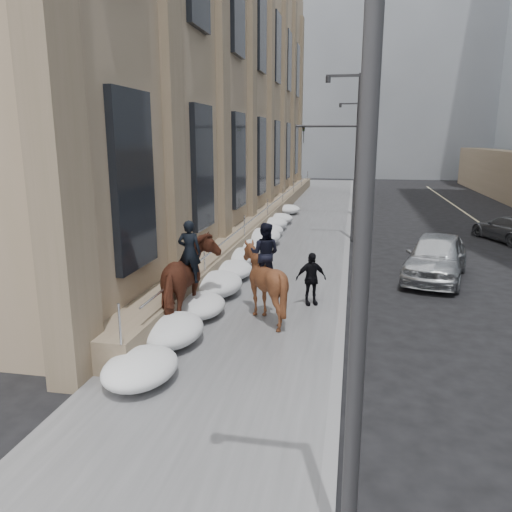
% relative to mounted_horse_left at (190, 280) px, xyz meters
% --- Properties ---
extents(ground, '(140.00, 140.00, 0.00)m').
position_rel_mounted_horse_left_xyz_m(ground, '(1.45, -1.51, -1.32)').
color(ground, black).
rests_on(ground, ground).
extents(sidewalk, '(5.00, 80.00, 0.12)m').
position_rel_mounted_horse_left_xyz_m(sidewalk, '(1.45, 8.49, -1.26)').
color(sidewalk, '#525254').
rests_on(sidewalk, ground).
extents(curb, '(0.24, 80.00, 0.12)m').
position_rel_mounted_horse_left_xyz_m(curb, '(4.07, 8.49, -1.26)').
color(curb, slate).
rests_on(curb, ground).
extents(limestone_building, '(6.10, 44.00, 18.00)m').
position_rel_mounted_horse_left_xyz_m(limestone_building, '(-3.81, 18.45, 7.58)').
color(limestone_building, '#907D5E').
rests_on(limestone_building, ground).
extents(bg_building_mid, '(30.00, 12.00, 28.00)m').
position_rel_mounted_horse_left_xyz_m(bg_building_mid, '(5.45, 58.49, 12.68)').
color(bg_building_mid, slate).
rests_on(bg_building_mid, ground).
extents(bg_building_far, '(24.00, 12.00, 20.00)m').
position_rel_mounted_horse_left_xyz_m(bg_building_far, '(-4.55, 70.49, 8.68)').
color(bg_building_far, gray).
rests_on(bg_building_far, ground).
extents(streetlight_near, '(1.71, 0.24, 8.00)m').
position_rel_mounted_horse_left_xyz_m(streetlight_near, '(4.19, -7.51, 3.26)').
color(streetlight_near, '#2D2D30').
rests_on(streetlight_near, ground).
extents(streetlight_mid, '(1.71, 0.24, 8.00)m').
position_rel_mounted_horse_left_xyz_m(streetlight_mid, '(4.19, 12.49, 3.26)').
color(streetlight_mid, '#2D2D30').
rests_on(streetlight_mid, ground).
extents(streetlight_far, '(1.71, 0.24, 8.00)m').
position_rel_mounted_horse_left_xyz_m(streetlight_far, '(4.19, 32.49, 3.26)').
color(streetlight_far, '#2D2D30').
rests_on(streetlight_far, ground).
extents(traffic_signal, '(4.10, 0.22, 6.00)m').
position_rel_mounted_horse_left_xyz_m(traffic_signal, '(3.52, 20.49, 2.68)').
color(traffic_signal, '#2D2D30').
rests_on(traffic_signal, ground).
extents(snow_bank, '(1.70, 18.10, 0.76)m').
position_rel_mounted_horse_left_xyz_m(snow_bank, '(0.03, 6.60, -0.85)').
color(snow_bank, white).
rests_on(snow_bank, sidewalk).
extents(mounted_horse_left, '(1.43, 2.82, 2.81)m').
position_rel_mounted_horse_left_xyz_m(mounted_horse_left, '(0.00, 0.00, 0.00)').
color(mounted_horse_left, '#482215').
rests_on(mounted_horse_left, sidewalk).
extents(mounted_horse_right, '(1.84, 2.03, 2.71)m').
position_rel_mounted_horse_left_xyz_m(mounted_horse_right, '(1.91, 0.64, -0.06)').
color(mounted_horse_right, '#492614').
rests_on(mounted_horse_right, sidewalk).
extents(pedestrian, '(1.03, 0.73, 1.62)m').
position_rel_mounted_horse_left_xyz_m(pedestrian, '(3.10, 2.12, -0.39)').
color(pedestrian, black).
rests_on(pedestrian, sidewalk).
extents(car_silver, '(3.14, 5.25, 1.68)m').
position_rel_mounted_horse_left_xyz_m(car_silver, '(7.33, 6.27, -0.48)').
color(car_silver, '#AFB3B8').
rests_on(car_silver, ground).
extents(car_grey, '(3.27, 4.81, 1.29)m').
position_rel_mounted_horse_left_xyz_m(car_grey, '(12.00, 14.09, -0.68)').
color(car_grey, '#5A5D62').
rests_on(car_grey, ground).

